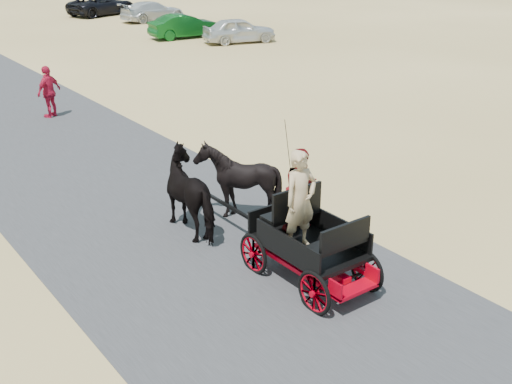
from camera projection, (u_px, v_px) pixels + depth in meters
ground at (317, 332)px, 10.25m from camera, size 140.00×140.00×0.00m
road at (317, 331)px, 10.25m from camera, size 6.00×140.00×0.01m
carriage at (309, 262)px, 11.61m from camera, size 1.30×2.40×0.72m
horse_left at (195, 193)px, 13.33m from camera, size 0.91×2.01×1.70m
horse_right at (238, 181)px, 13.94m from camera, size 1.37×1.54×1.70m
driver_man at (300, 200)px, 11.05m from camera, size 0.66×0.43×1.80m
passenger_woman at (302, 190)px, 11.77m from camera, size 0.77×0.60×1.58m
pedestrian at (49, 92)px, 21.23m from camera, size 1.09×0.84×1.73m
car_a at (239, 30)px, 34.58m from camera, size 4.19×2.53×1.33m
car_b at (185, 26)px, 36.02m from camera, size 4.10×1.79×1.31m
car_c at (153, 11)px, 42.19m from camera, size 4.44×2.00×1.26m
car_d at (102, 5)px, 44.90m from camera, size 5.36×3.48×1.37m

